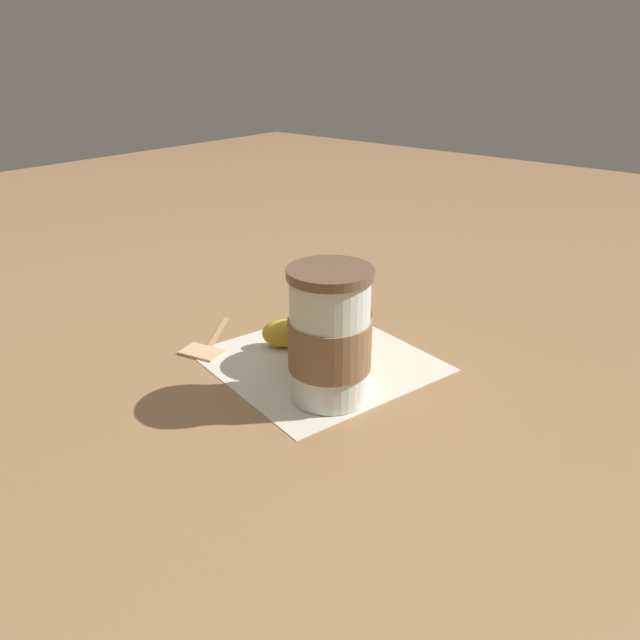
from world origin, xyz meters
name	(u,v)px	position (x,y,z in m)	size (l,w,h in m)	color
ground_plane	(320,361)	(0.00, 0.00, 0.00)	(3.00, 3.00, 0.00)	#936D47
paper_napkin	(320,361)	(0.00, 0.00, 0.00)	(0.24, 0.24, 0.00)	beige
coffee_cup	(330,337)	(-0.06, 0.06, 0.07)	(0.09, 0.09, 0.15)	silver
muffin	(330,319)	(-0.01, -0.01, 0.06)	(0.09, 0.09, 0.10)	beige
banana	(322,325)	(0.04, -0.05, 0.02)	(0.09, 0.16, 0.04)	gold
sugar_packet	(202,351)	(0.13, 0.08, 0.00)	(0.05, 0.03, 0.01)	#E0B27F
wooden_stirrer	(216,335)	(0.15, 0.03, 0.00)	(0.11, 0.01, 0.00)	tan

